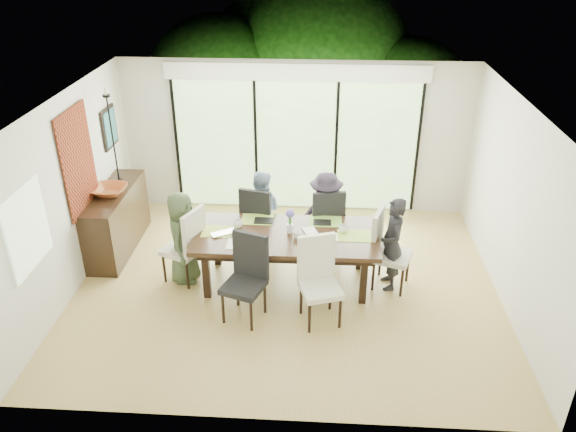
# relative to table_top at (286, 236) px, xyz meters

# --- Properties ---
(floor) EXTENTS (6.00, 5.00, 0.01)m
(floor) POSITION_rel_table_top_xyz_m (0.01, -0.08, -0.78)
(floor) COLOR olive
(floor) RESTS_ON ground
(ceiling) EXTENTS (6.00, 5.00, 0.01)m
(ceiling) POSITION_rel_table_top_xyz_m (0.01, -0.08, 1.93)
(ceiling) COLOR white
(ceiling) RESTS_ON wall_back
(wall_back) EXTENTS (6.00, 0.02, 2.70)m
(wall_back) POSITION_rel_table_top_xyz_m (0.01, 2.43, 0.58)
(wall_back) COLOR beige
(wall_back) RESTS_ON floor
(wall_front) EXTENTS (6.00, 0.02, 2.70)m
(wall_front) POSITION_rel_table_top_xyz_m (0.01, -2.59, 0.58)
(wall_front) COLOR white
(wall_front) RESTS_ON floor
(wall_left) EXTENTS (0.02, 5.00, 2.70)m
(wall_left) POSITION_rel_table_top_xyz_m (-3.00, -0.08, 0.58)
(wall_left) COLOR beige
(wall_left) RESTS_ON floor
(wall_right) EXTENTS (0.02, 5.00, 2.70)m
(wall_right) POSITION_rel_table_top_xyz_m (3.02, -0.08, 0.58)
(wall_right) COLOR white
(wall_right) RESTS_ON floor
(glass_doors) EXTENTS (4.20, 0.02, 2.30)m
(glass_doors) POSITION_rel_table_top_xyz_m (0.01, 2.39, 0.43)
(glass_doors) COLOR #598C3F
(glass_doors) RESTS_ON wall_back
(blinds_header) EXTENTS (4.40, 0.06, 0.28)m
(blinds_header) POSITION_rel_table_top_xyz_m (0.01, 2.38, 1.73)
(blinds_header) COLOR white
(blinds_header) RESTS_ON wall_back
(mullion_a) EXTENTS (0.05, 0.04, 2.30)m
(mullion_a) POSITION_rel_table_top_xyz_m (-2.09, 2.38, 0.43)
(mullion_a) COLOR black
(mullion_a) RESTS_ON wall_back
(mullion_b) EXTENTS (0.05, 0.04, 2.30)m
(mullion_b) POSITION_rel_table_top_xyz_m (-0.69, 2.38, 0.43)
(mullion_b) COLOR black
(mullion_b) RESTS_ON wall_back
(mullion_c) EXTENTS (0.05, 0.04, 2.30)m
(mullion_c) POSITION_rel_table_top_xyz_m (0.71, 2.38, 0.43)
(mullion_c) COLOR black
(mullion_c) RESTS_ON wall_back
(mullion_d) EXTENTS (0.05, 0.04, 2.30)m
(mullion_d) POSITION_rel_table_top_xyz_m (2.11, 2.38, 0.43)
(mullion_d) COLOR black
(mullion_d) RESTS_ON wall_back
(side_window) EXTENTS (0.02, 0.90, 1.00)m
(side_window) POSITION_rel_table_top_xyz_m (-2.96, -1.28, 0.73)
(side_window) COLOR #8CAD7F
(side_window) RESTS_ON wall_left
(deck) EXTENTS (6.00, 1.80, 0.10)m
(deck) POSITION_rel_table_top_xyz_m (0.01, 3.32, -0.82)
(deck) COLOR brown
(deck) RESTS_ON ground
(rail_top) EXTENTS (6.00, 0.08, 0.06)m
(rail_top) POSITION_rel_table_top_xyz_m (0.01, 4.12, -0.22)
(rail_top) COLOR brown
(rail_top) RESTS_ON deck
(foliage_left) EXTENTS (3.20, 3.20, 3.20)m
(foliage_left) POSITION_rel_table_top_xyz_m (-1.79, 5.12, 0.67)
(foliage_left) COLOR #14380F
(foliage_left) RESTS_ON ground
(foliage_mid) EXTENTS (4.00, 4.00, 4.00)m
(foliage_mid) POSITION_rel_table_top_xyz_m (0.41, 5.72, 1.03)
(foliage_mid) COLOR #14380F
(foliage_mid) RESTS_ON ground
(foliage_right) EXTENTS (2.80, 2.80, 2.80)m
(foliage_right) POSITION_rel_table_top_xyz_m (2.21, 4.92, 0.49)
(foliage_right) COLOR #14380F
(foliage_right) RESTS_ON ground
(foliage_far) EXTENTS (3.60, 3.60, 3.60)m
(foliage_far) POSITION_rel_table_top_xyz_m (-0.59, 6.42, 0.85)
(foliage_far) COLOR #14380F
(foliage_far) RESTS_ON ground
(table_top) EXTENTS (2.58, 1.18, 0.06)m
(table_top) POSITION_rel_table_top_xyz_m (0.00, 0.00, 0.00)
(table_top) COLOR black
(table_top) RESTS_ON floor
(table_apron) EXTENTS (2.36, 0.97, 0.11)m
(table_apron) POSITION_rel_table_top_xyz_m (0.00, 0.00, -0.10)
(table_apron) COLOR black
(table_apron) RESTS_ON floor
(table_leg_fl) EXTENTS (0.10, 0.10, 0.74)m
(table_leg_fl) POSITION_rel_table_top_xyz_m (-1.08, -0.43, -0.40)
(table_leg_fl) COLOR black
(table_leg_fl) RESTS_ON floor
(table_leg_fr) EXTENTS (0.10, 0.10, 0.74)m
(table_leg_fr) POSITION_rel_table_top_xyz_m (1.08, -0.43, -0.40)
(table_leg_fr) COLOR black
(table_leg_fr) RESTS_ON floor
(table_leg_bl) EXTENTS (0.10, 0.10, 0.74)m
(table_leg_bl) POSITION_rel_table_top_xyz_m (-1.08, 0.43, -0.40)
(table_leg_bl) COLOR black
(table_leg_bl) RESTS_ON floor
(table_leg_br) EXTENTS (0.10, 0.10, 0.74)m
(table_leg_br) POSITION_rel_table_top_xyz_m (1.08, 0.43, -0.40)
(table_leg_br) COLOR black
(table_leg_br) RESTS_ON floor
(chair_left_end) EXTENTS (0.65, 0.65, 1.18)m
(chair_left_end) POSITION_rel_table_top_xyz_m (-1.50, 0.00, -0.18)
(chair_left_end) COLOR beige
(chair_left_end) RESTS_ON floor
(chair_right_end) EXTENTS (0.63, 0.63, 1.18)m
(chair_right_end) POSITION_rel_table_top_xyz_m (1.50, 0.00, -0.18)
(chair_right_end) COLOR beige
(chair_right_end) RESTS_ON floor
(chair_far_left) EXTENTS (0.60, 0.60, 1.18)m
(chair_far_left) POSITION_rel_table_top_xyz_m (-0.45, 0.85, -0.18)
(chair_far_left) COLOR black
(chair_far_left) RESTS_ON floor
(chair_far_right) EXTENTS (0.58, 0.58, 1.18)m
(chair_far_right) POSITION_rel_table_top_xyz_m (0.55, 0.85, -0.18)
(chair_far_right) COLOR black
(chair_far_right) RESTS_ON floor
(chair_near_left) EXTENTS (0.63, 0.63, 1.18)m
(chair_near_left) POSITION_rel_table_top_xyz_m (-0.50, -0.87, -0.18)
(chair_near_left) COLOR black
(chair_near_left) RESTS_ON floor
(chair_near_right) EXTENTS (0.62, 0.62, 1.18)m
(chair_near_right) POSITION_rel_table_top_xyz_m (0.50, -0.87, -0.18)
(chair_near_right) COLOR silver
(chair_near_right) RESTS_ON floor
(person_left_end) EXTENTS (0.44, 0.67, 1.39)m
(person_left_end) POSITION_rel_table_top_xyz_m (-1.48, 0.00, -0.08)
(person_left_end) COLOR #3C4B32
(person_left_end) RESTS_ON floor
(person_right_end) EXTENTS (0.48, 0.69, 1.39)m
(person_right_end) POSITION_rel_table_top_xyz_m (1.48, 0.00, -0.08)
(person_right_end) COLOR black
(person_right_end) RESTS_ON floor
(person_far_left) EXTENTS (0.66, 0.42, 1.39)m
(person_far_left) POSITION_rel_table_top_xyz_m (-0.45, 0.83, -0.08)
(person_far_left) COLOR #7F97B7
(person_far_left) RESTS_ON floor
(person_far_right) EXTENTS (0.65, 0.41, 1.39)m
(person_far_right) POSITION_rel_table_top_xyz_m (0.55, 0.83, -0.08)
(person_far_right) COLOR #241D2B
(person_far_right) RESTS_ON floor
(placemat_left) EXTENTS (0.47, 0.34, 0.01)m
(placemat_left) POSITION_rel_table_top_xyz_m (-0.95, 0.00, 0.04)
(placemat_left) COLOR #9FB13F
(placemat_left) RESTS_ON table_top
(placemat_right) EXTENTS (0.47, 0.34, 0.01)m
(placemat_right) POSITION_rel_table_top_xyz_m (0.95, 0.00, 0.04)
(placemat_right) COLOR #92B641
(placemat_right) RESTS_ON table_top
(placemat_far_l) EXTENTS (0.47, 0.34, 0.01)m
(placemat_far_l) POSITION_rel_table_top_xyz_m (-0.45, 0.40, 0.04)
(placemat_far_l) COLOR #87B23F
(placemat_far_l) RESTS_ON table_top
(placemat_far_r) EXTENTS (0.47, 0.34, 0.01)m
(placemat_far_r) POSITION_rel_table_top_xyz_m (0.55, 0.40, 0.04)
(placemat_far_r) COLOR #71A23A
(placemat_far_r) RESTS_ON table_top
(placemat_paper) EXTENTS (0.47, 0.34, 0.01)m
(placemat_paper) POSITION_rel_table_top_xyz_m (-0.55, -0.30, 0.04)
(placemat_paper) COLOR white
(placemat_paper) RESTS_ON table_top
(tablet_far_l) EXTENTS (0.28, 0.19, 0.01)m
(tablet_far_l) POSITION_rel_table_top_xyz_m (-0.35, 0.35, 0.05)
(tablet_far_l) COLOR black
(tablet_far_l) RESTS_ON table_top
(tablet_far_r) EXTENTS (0.26, 0.18, 0.01)m
(tablet_far_r) POSITION_rel_table_top_xyz_m (0.50, 0.35, 0.04)
(tablet_far_r) COLOR black
(tablet_far_r) RESTS_ON table_top
(papers) EXTENTS (0.32, 0.24, 0.00)m
(papers) POSITION_rel_table_top_xyz_m (0.70, -0.05, 0.03)
(papers) COLOR white
(papers) RESTS_ON table_top
(platter_base) EXTENTS (0.28, 0.28, 0.03)m
(platter_base) POSITION_rel_table_top_xyz_m (-0.55, -0.30, 0.05)
(platter_base) COLOR white
(platter_base) RESTS_ON table_top
(platter_snacks) EXTENTS (0.21, 0.21, 0.02)m
(platter_snacks) POSITION_rel_table_top_xyz_m (-0.55, -0.30, 0.07)
(platter_snacks) COLOR orange
(platter_snacks) RESTS_ON table_top
(vase) EXTENTS (0.09, 0.09, 0.13)m
(vase) POSITION_rel_table_top_xyz_m (0.05, 0.05, 0.10)
(vase) COLOR silver
(vase) RESTS_ON table_top
(hyacinth_stems) EXTENTS (0.04, 0.04, 0.17)m
(hyacinth_stems) POSITION_rel_table_top_xyz_m (0.05, 0.05, 0.23)
(hyacinth_stems) COLOR #337226
(hyacinth_stems) RESTS_ON table_top
(hyacinth_blooms) EXTENTS (0.12, 0.12, 0.12)m
(hyacinth_blooms) POSITION_rel_table_top_xyz_m (0.05, 0.05, 0.33)
(hyacinth_blooms) COLOR #6050C9
(hyacinth_blooms) RESTS_ON table_top
(laptop) EXTENTS (0.42, 0.38, 0.03)m
(laptop) POSITION_rel_table_top_xyz_m (-0.85, -0.10, 0.05)
(laptop) COLOR silver
(laptop) RESTS_ON table_top
(cup_a) EXTENTS (0.18, 0.18, 0.10)m
(cup_a) POSITION_rel_table_top_xyz_m (-0.70, 0.15, 0.08)
(cup_a) COLOR white
(cup_a) RESTS_ON table_top
(cup_b) EXTENTS (0.15, 0.15, 0.10)m
(cup_b) POSITION_rel_table_top_xyz_m (0.15, -0.10, 0.08)
(cup_b) COLOR white
(cup_b) RESTS_ON table_top
(cup_c) EXTENTS (0.19, 0.19, 0.10)m
(cup_c) POSITION_rel_table_top_xyz_m (0.80, 0.10, 0.08)
(cup_c) COLOR white
(cup_c) RESTS_ON table_top
(book) EXTENTS (0.25, 0.29, 0.02)m
(book) POSITION_rel_table_top_xyz_m (0.25, 0.05, 0.04)
(book) COLOR white
(book) RESTS_ON table_top
(sideboard) EXTENTS (0.50, 1.77, 0.99)m
(sideboard) POSITION_rel_table_top_xyz_m (-2.75, 0.82, -0.28)
(sideboard) COLOR black
(sideboard) RESTS_ON floor
(bowl) EXTENTS (0.53, 0.53, 0.13)m
(bowl) POSITION_rel_table_top_xyz_m (-2.75, 0.72, 0.29)
(bowl) COLOR brown
(bowl) RESTS_ON sideboard
(candlestick_base) EXTENTS (0.11, 0.11, 0.04)m
(candlestick_base) POSITION_rel_table_top_xyz_m (-2.75, 1.17, 0.24)
(candlestick_base) COLOR black
(candlestick_base) RESTS_ON sideboard
(candlestick_shaft) EXTENTS (0.03, 0.03, 1.38)m
(candlestick_shaft) POSITION_rel_table_top_xyz_m (-2.75, 1.17, 0.94)
(candlestick_shaft) COLOR black
(candlestick_shaft) RESTS_ON sideboard
(candlestick_pan) EXTENTS (0.11, 0.11, 0.03)m
(candlestick_pan) POSITION_rel_table_top_xyz_m (-2.75, 1.17, 1.62)
(candlestick_pan) COLOR black
(candlestick_pan) RESTS_ON sideboard
(candle) EXTENTS (0.04, 0.04, 0.11)m
(candle) POSITION_rel_table_top_xyz_m (-2.75, 1.17, 1.69)
(candle) COLOR silver
(candle) RESTS_ON sideboard
(tapestry) EXTENTS (0.02, 1.00, 1.50)m
(tapestry) POSITION_rel_table_top_xyz_m (-2.96, 0.32, 0.93)
(tapestry) COLOR maroon
(tapestry) RESTS_ON wall_left
(art_frame) EXTENTS (0.03, 0.55, 0.65)m
(art_frame) POSITION_rel_table_top_xyz_m (-2.96, 1.62, 0.98)
(art_frame) COLOR black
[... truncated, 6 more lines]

